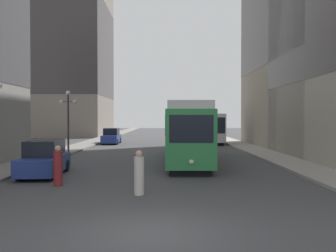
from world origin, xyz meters
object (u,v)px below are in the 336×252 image
at_px(parked_car_left_near, 111,136).
at_px(parked_car_left_mid, 44,159).
at_px(pedestrian_crossing_near, 139,174).
at_px(lamp_post_left_far, 68,111).
at_px(streetcar, 186,131).
at_px(pedestrian_crossing_far, 58,167).
at_px(transit_bus, 208,127).

bearing_deg(parked_car_left_near, parked_car_left_mid, -90.65).
height_order(pedestrian_crossing_near, lamp_post_left_far, lamp_post_left_far).
height_order(streetcar, pedestrian_crossing_far, streetcar).
xyz_separation_m(parked_car_left_near, parked_car_left_mid, (-0.00, -23.29, -0.00)).
height_order(streetcar, parked_car_left_mid, streetcar).
relative_size(streetcar, lamp_post_left_far, 2.72).
distance_m(pedestrian_crossing_far, lamp_post_left_far, 15.26).
distance_m(transit_bus, pedestrian_crossing_near, 30.86).
relative_size(streetcar, transit_bus, 1.20).
bearing_deg(parked_car_left_near, lamp_post_left_far, -99.96).
bearing_deg(pedestrian_crossing_far, streetcar, -50.79).
xyz_separation_m(pedestrian_crossing_near, lamp_post_left_far, (-7.18, 16.57, 2.74)).
height_order(pedestrian_crossing_near, pedestrian_crossing_far, pedestrian_crossing_far).
bearing_deg(lamp_post_left_far, transit_bus, 45.48).
xyz_separation_m(parked_car_left_mid, pedestrian_crossing_near, (5.28, -4.85, -0.03)).
height_order(parked_car_left_mid, pedestrian_crossing_far, parked_car_left_mid).
bearing_deg(streetcar, parked_car_left_near, 114.69).
height_order(streetcar, parked_car_left_near, streetcar).
bearing_deg(lamp_post_left_far, parked_car_left_mid, -80.80).
xyz_separation_m(transit_bus, lamp_post_left_far, (-13.41, -13.63, 1.60)).
bearing_deg(transit_bus, pedestrian_crossing_near, -101.21).
bearing_deg(pedestrian_crossing_far, pedestrian_crossing_near, -134.08).
distance_m(streetcar, lamp_post_left_far, 11.23).
xyz_separation_m(streetcar, lamp_post_left_far, (-9.57, 5.69, 1.45)).
bearing_deg(streetcar, lamp_post_left_far, 150.00).
bearing_deg(streetcar, pedestrian_crossing_far, -123.71).
xyz_separation_m(parked_car_left_mid, lamp_post_left_far, (-1.90, 11.71, 2.70)).
bearing_deg(pedestrian_crossing_far, transit_bus, -35.75).
relative_size(pedestrian_crossing_near, lamp_post_left_far, 0.34).
xyz_separation_m(parked_car_left_near, lamp_post_left_far, (-1.90, -11.58, 2.70)).
height_order(streetcar, pedestrian_crossing_near, streetcar).
bearing_deg(pedestrian_crossing_near, parked_car_left_mid, 44.73).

